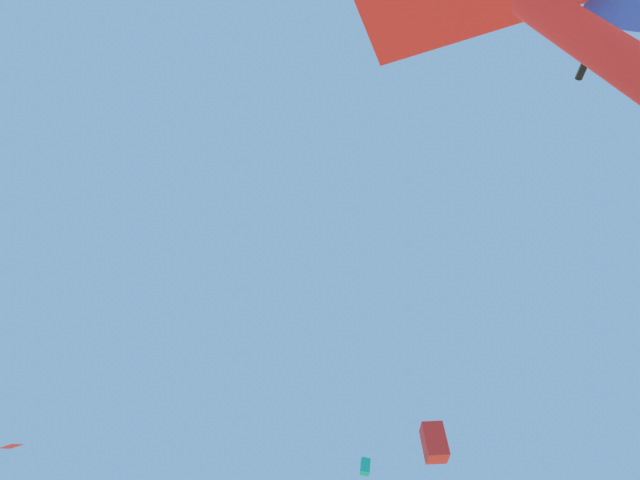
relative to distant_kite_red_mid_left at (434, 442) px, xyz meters
The scene contains 3 objects.
distant_kite_red_mid_left is the anchor object (origin of this frame).
distant_kite_red_mid_right 18.64m from the distant_kite_red_mid_left, 132.83° to the left, with size 0.80×0.80×0.33m.
distant_kite_teal_overhead_distant 12.55m from the distant_kite_red_mid_left, 74.81° to the left, with size 0.64×0.60×0.80m.
Camera 1 is at (-0.66, -0.07, 0.67)m, focal length 26.55 mm.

